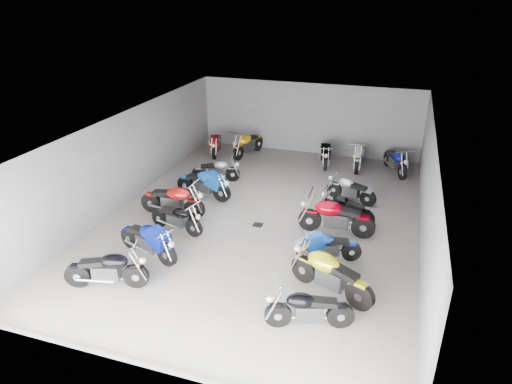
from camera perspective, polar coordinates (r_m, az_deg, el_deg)
ground at (r=15.28m, az=0.80°, el=-3.29°), size 14.00×14.00×0.00m
wall_back at (r=21.06m, az=6.58°, el=9.10°), size 10.00×0.10×3.20m
wall_left at (r=16.68m, az=-15.84°, el=4.20°), size 0.10×14.00×3.20m
wall_right at (r=14.09m, az=20.65°, el=-0.24°), size 0.10×14.00×3.20m
ceiling at (r=14.08m, az=0.88°, el=8.40°), size 10.00×14.00×0.04m
drain_grate at (r=14.86m, az=0.23°, el=-4.12°), size 0.32×0.32×0.01m
motorcycle_left_a at (r=12.34m, az=-18.11°, el=-9.20°), size 2.12×0.76×0.95m
motorcycle_left_b at (r=13.30m, az=-13.33°, el=-5.92°), size 2.15×0.85×0.98m
motorcycle_left_c at (r=14.50m, az=-9.85°, el=-3.22°), size 1.93×0.56×0.86m
motorcycle_left_d at (r=15.48m, az=-10.31°, el=-1.02°), size 2.33×0.45×1.02m
motorcycle_left_e at (r=16.63m, az=-6.51°, el=1.01°), size 2.25×0.59×0.99m
motorcycle_left_f at (r=18.05m, az=-4.98°, el=2.73°), size 1.88×0.72×0.85m
motorcycle_right_a at (r=10.62m, az=6.56°, el=-14.31°), size 1.98×0.74×0.90m
motorcycle_right_b at (r=11.62m, az=9.25°, el=-10.12°), size 2.25×1.14×1.06m
motorcycle_right_c at (r=12.99m, az=8.99°, el=-6.77°), size 1.79×0.72×0.81m
motorcycle_right_d at (r=14.31m, az=9.91°, el=-3.13°), size 2.39×0.48×1.05m
motorcycle_right_e at (r=15.19m, az=11.14°, el=-1.97°), size 1.90×0.74×0.86m
motorcycle_right_f at (r=16.63m, az=11.71°, el=0.33°), size 1.85×0.73×0.84m
motorcycle_back_a at (r=21.07m, az=-4.97°, el=6.05°), size 0.66×2.05×0.92m
motorcycle_back_b at (r=20.79m, az=-1.07°, el=6.01°), size 0.74×2.21×0.99m
motorcycle_back_d at (r=19.93m, az=8.60°, el=4.84°), size 0.64×2.14×0.95m
motorcycle_back_e at (r=19.82m, az=12.65°, el=4.53°), size 0.50×2.35×1.03m
motorcycle_back_f at (r=19.64m, az=17.08°, el=3.72°), size 1.04×2.03×0.96m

